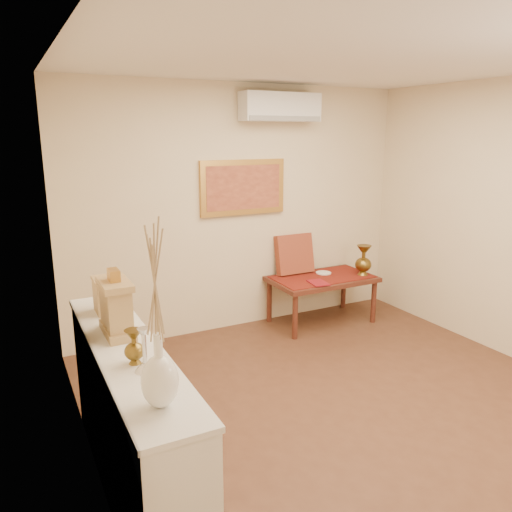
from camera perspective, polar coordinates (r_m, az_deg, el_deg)
floor at (r=4.22m, az=12.50°, el=-17.58°), size 4.50×4.50×0.00m
ceiling at (r=3.65m, az=14.87°, el=21.66°), size 4.50×4.50×0.00m
wall_back at (r=5.57m, az=-1.61°, el=5.32°), size 4.00×0.02×2.70m
wall_left at (r=2.87m, az=-18.51°, el=-3.63°), size 0.02×4.50×2.70m
white_vase at (r=2.20m, az=-11.31°, el=-6.43°), size 0.17×0.17×0.89m
candlestick at (r=2.66m, az=-12.63°, el=-10.41°), size 0.11×0.11×0.24m
brass_urn_small at (r=2.76m, az=-13.78°, el=-9.54°), size 0.11×0.11×0.24m
table_cloth at (r=5.85m, az=7.57°, el=-2.37°), size 1.14×0.59×0.01m
brass_urn_tall at (r=5.95m, az=12.20°, el=-0.10°), size 0.19×0.19×0.43m
plate at (r=5.98m, az=7.72°, el=-1.92°), size 0.18×0.18×0.01m
menu at (r=5.58m, az=7.12°, el=-3.05°), size 0.21×0.27×0.01m
cushion at (r=5.90m, az=4.40°, el=0.23°), size 0.47×0.19×0.48m
display_ledge at (r=3.25m, az=-14.11°, el=-17.86°), size 0.37×2.02×0.98m
mantel_clock at (r=3.15m, az=-15.67°, el=-5.59°), size 0.17×0.36×0.41m
wooden_chest at (r=3.57m, az=-16.70°, el=-4.27°), size 0.16×0.21×0.24m
low_table at (r=5.87m, az=7.55°, el=-3.02°), size 1.20×0.70×0.55m
painting at (r=5.52m, az=-1.50°, el=7.85°), size 1.00×0.06×0.60m
ac_unit at (r=5.59m, az=2.79°, el=16.63°), size 0.90×0.25×0.30m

